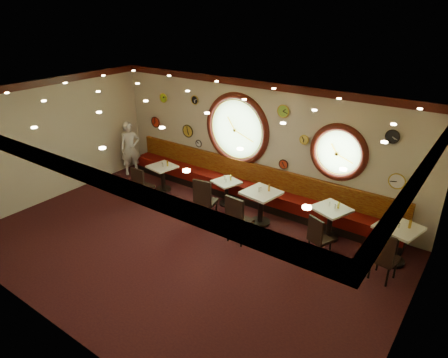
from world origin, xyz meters
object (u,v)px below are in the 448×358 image
chair_e (384,254)px  condiment_d_pepper (335,206)px  condiment_a_bottle (167,163)px  table_e (396,240)px  chair_b (204,197)px  condiment_b_pepper (226,180)px  condiment_e_pepper (399,226)px  waiter (130,148)px  table_d (330,219)px  chair_c (237,216)px  condiment_b_bottle (231,178)px  chair_d (318,235)px  condiment_c_bottle (269,188)px  table_a (163,175)px  condiment_b_salt (225,177)px  condiment_c_pepper (259,190)px  condiment_c_salt (261,189)px  chair_a (141,183)px  condiment_a_pepper (163,165)px  condiment_e_salt (397,221)px  condiment_a_salt (162,164)px  condiment_d_salt (330,204)px  condiment_d_bottle (339,205)px  table_c (261,204)px  table_b (226,190)px  condiment_e_bottle (410,224)px

chair_e → condiment_d_pepper: bearing=155.0°
condiment_a_bottle → table_e: bearing=1.5°
chair_b → condiment_b_pepper: (-0.06, 0.99, 0.08)m
condiment_e_pepper → waiter: waiter is taller
table_d → chair_c: bearing=-140.1°
condiment_d_pepper → condiment_b_bottle: bearing=178.1°
chair_d → condiment_c_bottle: condiment_c_bottle is taller
table_a → condiment_d_pepper: condiment_d_pepper is taller
table_d → condiment_b_salt: bearing=178.4°
condiment_b_pepper → condiment_d_pepper: bearing=0.9°
condiment_c_pepper → waiter: bearing=175.9°
condiment_c_salt → condiment_a_bottle: (-3.04, 0.03, -0.07)m
chair_a → condiment_a_pepper: size_ratio=5.85×
chair_d → condiment_e_salt: size_ratio=6.58×
condiment_a_salt → condiment_d_salt: 4.79m
condiment_b_bottle → condiment_a_bottle: bearing=-169.0°
table_a → waiter: size_ratio=0.47×
table_a → chair_b: (2.04, -0.68, 0.17)m
condiment_d_salt → condiment_a_pepper: bearing=-174.9°
condiment_d_bottle → chair_b: bearing=-159.6°
table_c → table_d: table_c is taller
chair_d → condiment_a_bottle: (-4.76, 0.58, 0.28)m
table_a → chair_b: bearing=-18.5°
chair_b → condiment_b_bottle: chair_b is taller
condiment_a_pepper → condiment_a_bottle: condiment_a_bottle is taller
table_a → table_b: table_a is taller
chair_c → condiment_c_pepper: bearing=96.4°
condiment_d_bottle → condiment_e_salt: (1.25, -0.04, 0.04)m
table_c → chair_c: chair_c is taller
condiment_c_salt → condiment_d_bottle: bearing=11.3°
chair_d → condiment_c_salt: size_ratio=6.76×
condiment_c_salt → condiment_d_bottle: size_ratio=0.56×
table_b → condiment_a_bottle: size_ratio=4.84×
condiment_b_salt → condiment_b_bottle: condiment_b_bottle is taller
condiment_c_bottle → waiter: 4.98m
condiment_a_bottle → condiment_e_pepper: condiment_e_pepper is taller
condiment_c_salt → condiment_b_salt: bearing=164.5°
condiment_d_bottle → condiment_e_bottle: bearing=-3.7°
table_d → chair_a: chair_a is taller
condiment_b_salt → condiment_d_salt: bearing=-0.6°
chair_a → chair_d: bearing=3.5°
condiment_d_pepper → chair_d: bearing=-90.3°
chair_b → table_d: bearing=8.8°
condiment_d_salt → condiment_b_bottle: bearing=178.6°
condiment_c_salt → condiment_c_pepper: 0.08m
chair_d → condiment_d_pepper: (0.00, 0.85, 0.29)m
table_a → condiment_d_pepper: 4.92m
condiment_c_salt → condiment_e_salt: condiment_e_salt is taller
table_d → condiment_a_bottle: condiment_a_bottle is taller
chair_a → waiter: (-1.74, 1.24, 0.25)m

